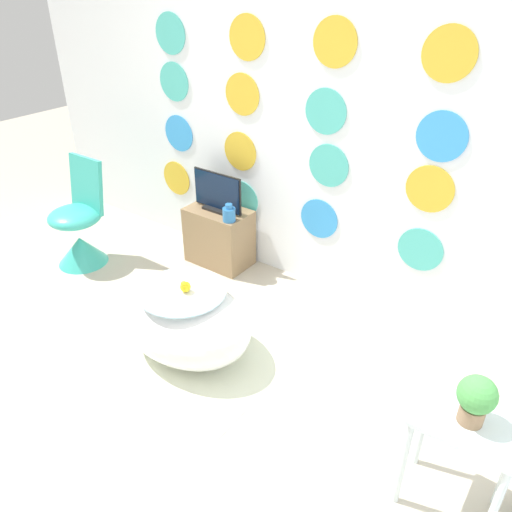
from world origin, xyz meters
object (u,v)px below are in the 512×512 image
at_px(tv, 217,194).
at_px(vase, 229,214).
at_px(potted_plant_left, 476,398).
at_px(chair, 79,232).
at_px(bathtub, 185,320).

distance_m(tv, vase, 0.23).
height_order(tv, potted_plant_left, tv).
distance_m(chair, potted_plant_left, 3.19).
bearing_deg(chair, tv, 35.90).
bearing_deg(vase, chair, -152.93).
bearing_deg(bathtub, chair, 167.71).
bearing_deg(tv, potted_plant_left, -25.44).
xyz_separation_m(vase, potted_plant_left, (2.03, -0.96, 0.14)).
bearing_deg(vase, tv, 152.90).
bearing_deg(vase, potted_plant_left, -25.28).
xyz_separation_m(chair, tv, (0.92, 0.66, 0.34)).
bearing_deg(bathtub, potted_plant_left, -2.53).
xyz_separation_m(bathtub, vase, (-0.35, 0.88, 0.29)).
height_order(tv, vase, tv).
relative_size(bathtub, vase, 6.54).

